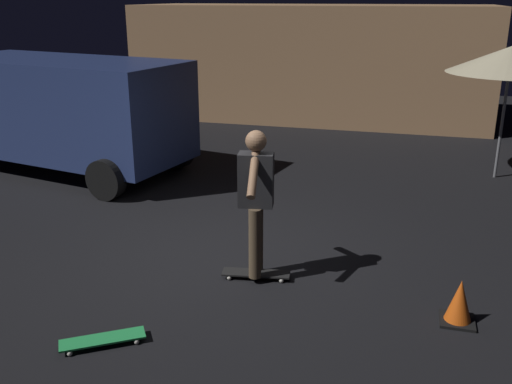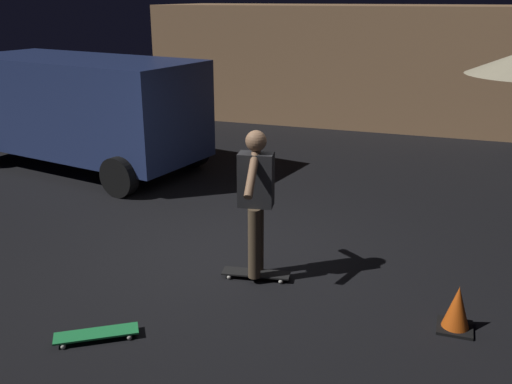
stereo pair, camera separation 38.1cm
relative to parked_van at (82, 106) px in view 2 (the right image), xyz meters
name	(u,v)px [view 2 (the right image)]	position (x,y,z in m)	size (l,w,h in m)	color
ground_plane	(224,257)	(3.98, -2.90, -1.16)	(28.00, 28.00, 0.00)	black
low_building	(336,62)	(3.46, 6.31, 0.28)	(9.01, 3.29, 2.87)	#AD7F56
parked_van	(82,106)	(0.00, 0.00, 0.00)	(4.89, 2.98, 2.03)	navy
skateboard_ridden	(256,274)	(4.54, -3.31, -1.11)	(0.80, 0.32, 0.07)	black
skateboard_spare	(96,334)	(3.52, -4.99, -1.11)	(0.76, 0.60, 0.07)	green
skater	(256,193)	(4.54, -3.31, -0.12)	(0.41, 0.98, 1.67)	brown
traffic_cone	(457,310)	(6.73, -3.69, -0.95)	(0.34, 0.34, 0.46)	black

